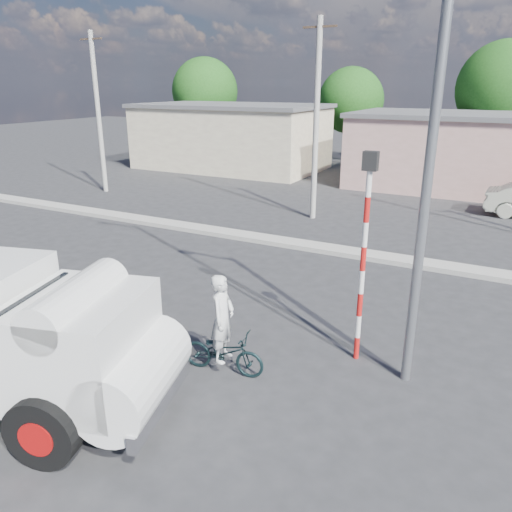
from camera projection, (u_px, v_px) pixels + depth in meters
The scene contains 9 objects.
ground_plane at pixel (192, 354), 10.81m from camera, with size 120.00×120.00×0.00m, color #2A2A2D.
median at pixel (323, 248), 17.45m from camera, with size 40.00×0.80×0.16m, color #99968E.
bicycle at pixel (223, 352), 9.99m from camera, with size 0.60×1.72×0.90m, color black.
cyclist at pixel (223, 332), 9.84m from camera, with size 0.66×0.43×1.80m, color silver.
traffic_pole at pixel (364, 242), 9.79m from camera, with size 0.28×0.18×4.36m.
streetlight at pixel (424, 120), 8.34m from camera, with size 2.34×0.22×9.00m.
building_row at pixel (432, 147), 27.97m from camera, with size 37.80×7.30×4.44m.
tree_row at pixel (499, 92), 31.23m from camera, with size 43.62×7.43×8.42m.
utility_poles at pixel (452, 126), 18.04m from camera, with size 35.40×0.24×8.00m.
Camera 1 is at (5.69, -7.74, 5.55)m, focal length 35.00 mm.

